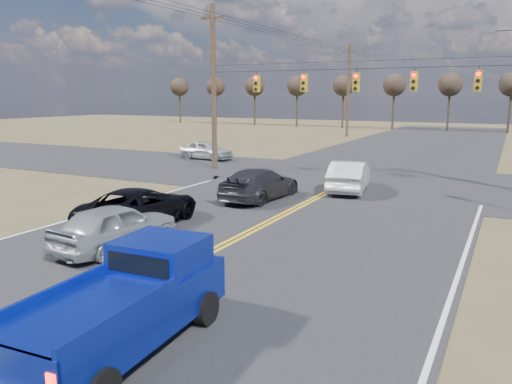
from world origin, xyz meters
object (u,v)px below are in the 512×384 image
at_px(silver_suv, 116,226).
at_px(black_suv, 140,207).
at_px(white_car_queue, 349,176).
at_px(dgrey_car_queue, 260,184).
at_px(cross_car_west, 206,150).
at_px(pickup_truck, 127,303).

distance_m(silver_suv, black_suv, 2.72).
height_order(white_car_queue, dgrey_car_queue, white_car_queue).
height_order(silver_suv, cross_car_west, silver_suv).
relative_size(white_car_queue, dgrey_car_queue, 0.94).
distance_m(silver_suv, cross_car_west, 21.43).
distance_m(white_car_queue, dgrey_car_queue, 4.78).
xyz_separation_m(white_car_queue, dgrey_car_queue, (-3.02, -3.70, -0.05)).
relative_size(pickup_truck, cross_car_west, 1.22).
relative_size(silver_suv, cross_car_west, 1.04).
xyz_separation_m(pickup_truck, dgrey_car_queue, (-3.94, 13.15, -0.18)).
bearing_deg(pickup_truck, cross_car_west, 116.52).
xyz_separation_m(white_car_queue, cross_car_west, (-12.85, 7.01, -0.06)).
distance_m(silver_suv, dgrey_car_queue, 8.62).
bearing_deg(cross_car_west, pickup_truck, -145.71).
bearing_deg(cross_car_west, white_car_queue, -114.32).
height_order(white_car_queue, cross_car_west, white_car_queue).
bearing_deg(white_car_queue, black_suv, 54.92).
relative_size(pickup_truck, dgrey_car_queue, 1.02).
relative_size(black_suv, dgrey_car_queue, 1.04).
bearing_deg(cross_car_west, dgrey_car_queue, -133.16).
bearing_deg(black_suv, silver_suv, 112.47).
bearing_deg(silver_suv, cross_car_west, -59.40).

